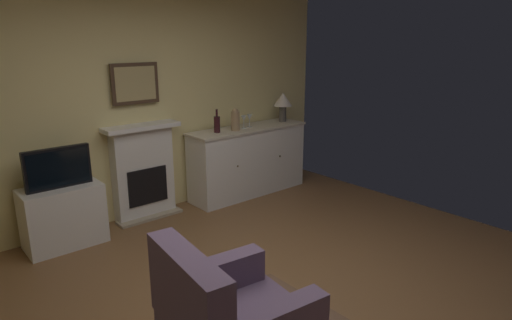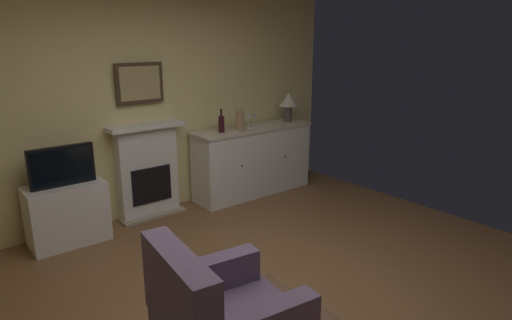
# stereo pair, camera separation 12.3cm
# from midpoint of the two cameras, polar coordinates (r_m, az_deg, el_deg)

# --- Properties ---
(ground_plane) EXTENTS (5.74, 4.97, 0.10)m
(ground_plane) POSITION_cam_midpoint_polar(r_m,az_deg,el_deg) (3.69, 1.62, -18.90)
(ground_plane) COLOR brown
(ground_plane) RESTS_ON ground
(wall_rear) EXTENTS (5.74, 0.06, 2.79)m
(wall_rear) POSITION_cam_midpoint_polar(r_m,az_deg,el_deg) (5.16, -17.12, 7.75)
(wall_rear) COLOR #EAD68C
(wall_rear) RESTS_ON ground_plane
(fireplace_unit) EXTENTS (0.87, 0.30, 1.10)m
(fireplace_unit) POSITION_cam_midpoint_polar(r_m,az_deg,el_deg) (5.26, -15.03, -1.43)
(fireplace_unit) COLOR white
(fireplace_unit) RESTS_ON ground_plane
(framed_picture) EXTENTS (0.55, 0.04, 0.45)m
(framed_picture) POSITION_cam_midpoint_polar(r_m,az_deg,el_deg) (5.11, -16.05, 9.49)
(framed_picture) COLOR #473323
(sideboard_cabinet) EXTENTS (1.68, 0.49, 0.91)m
(sideboard_cabinet) POSITION_cam_midpoint_polar(r_m,az_deg,el_deg) (5.87, -1.63, -0.07)
(sideboard_cabinet) COLOR white
(sideboard_cabinet) RESTS_ON ground_plane
(table_lamp) EXTENTS (0.26, 0.26, 0.40)m
(table_lamp) POSITION_cam_midpoint_polar(r_m,az_deg,el_deg) (6.13, 2.91, 7.57)
(table_lamp) COLOR #4C4742
(table_lamp) RESTS_ON sideboard_cabinet
(wine_bottle) EXTENTS (0.08, 0.08, 0.29)m
(wine_bottle) POSITION_cam_midpoint_polar(r_m,az_deg,el_deg) (5.45, -5.73, 4.67)
(wine_bottle) COLOR #331419
(wine_bottle) RESTS_ON sideboard_cabinet
(wine_glass_left) EXTENTS (0.07, 0.07, 0.16)m
(wine_glass_left) POSITION_cam_midpoint_polar(r_m,az_deg,el_deg) (5.68, -2.22, 5.33)
(wine_glass_left) COLOR silver
(wine_glass_left) RESTS_ON sideboard_cabinet
(wine_glass_center) EXTENTS (0.07, 0.07, 0.16)m
(wine_glass_center) POSITION_cam_midpoint_polar(r_m,az_deg,el_deg) (5.76, -1.46, 5.48)
(wine_glass_center) COLOR silver
(wine_glass_center) RESTS_ON sideboard_cabinet
(vase_decorative) EXTENTS (0.11, 0.11, 0.28)m
(vase_decorative) POSITION_cam_midpoint_polar(r_m,az_deg,el_deg) (5.55, -3.34, 5.26)
(vase_decorative) COLOR #9E7F5B
(vase_decorative) RESTS_ON sideboard_cabinet
(tv_cabinet) EXTENTS (0.75, 0.42, 0.62)m
(tv_cabinet) POSITION_cam_midpoint_polar(r_m,az_deg,el_deg) (4.87, -24.35, -6.65)
(tv_cabinet) COLOR white
(tv_cabinet) RESTS_ON ground_plane
(tv_set) EXTENTS (0.62, 0.07, 0.40)m
(tv_set) POSITION_cam_midpoint_polar(r_m,az_deg,el_deg) (4.69, -24.96, -0.94)
(tv_set) COLOR black
(tv_set) RESTS_ON tv_cabinet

